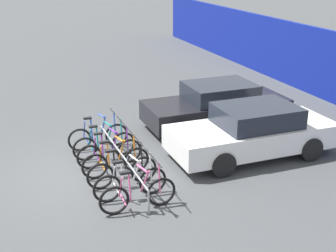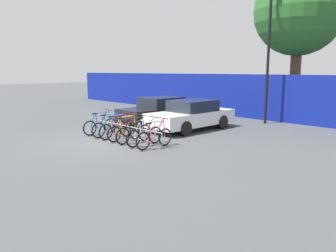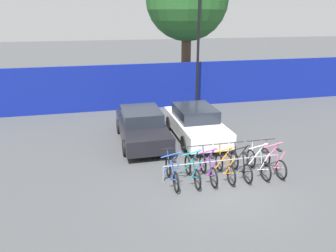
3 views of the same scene
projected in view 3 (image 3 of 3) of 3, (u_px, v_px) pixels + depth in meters
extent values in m
plane|color=#424447|center=(221.00, 186.00, 10.46)|extent=(120.00, 120.00, 0.00)
cube|color=navy|center=(159.00, 86.00, 18.78)|extent=(36.00, 0.16, 2.55)
cylinder|color=gray|center=(223.00, 160.00, 10.97)|extent=(4.10, 0.04, 0.04)
cylinder|color=gray|center=(163.00, 174.00, 10.62)|extent=(0.04, 0.04, 0.55)
cylinder|color=gray|center=(277.00, 162.00, 11.51)|extent=(0.04, 0.04, 0.55)
torus|color=black|center=(176.00, 182.00, 10.03)|extent=(0.06, 0.66, 0.66)
torus|color=black|center=(168.00, 167.00, 11.00)|extent=(0.06, 0.66, 0.66)
cylinder|color=#284CB7|center=(171.00, 163.00, 10.56)|extent=(0.60, 0.04, 0.76)
cylinder|color=#284CB7|center=(171.00, 155.00, 10.41)|extent=(0.68, 0.04, 0.16)
cylinder|color=#284CB7|center=(173.00, 169.00, 10.27)|extent=(0.14, 0.04, 0.63)
cylinder|color=#284CB7|center=(175.00, 171.00, 10.08)|extent=(0.32, 0.03, 0.58)
cylinder|color=#284CB7|center=(174.00, 180.00, 10.23)|extent=(0.40, 0.03, 0.08)
cylinder|color=#284CB7|center=(168.00, 158.00, 10.85)|extent=(0.12, 0.04, 0.69)
cylinder|color=black|center=(169.00, 149.00, 10.69)|extent=(0.52, 0.03, 0.03)
cube|color=black|center=(174.00, 161.00, 10.07)|extent=(0.10, 0.22, 0.05)
torus|color=black|center=(197.00, 179.00, 10.18)|extent=(0.06, 0.66, 0.66)
torus|color=black|center=(188.00, 165.00, 11.15)|extent=(0.06, 0.66, 0.66)
cylinder|color=#197A7F|center=(191.00, 161.00, 10.71)|extent=(0.60, 0.04, 0.76)
cylinder|color=#197A7F|center=(192.00, 153.00, 10.56)|extent=(0.68, 0.04, 0.16)
cylinder|color=#197A7F|center=(194.00, 167.00, 10.42)|extent=(0.14, 0.04, 0.63)
cylinder|color=#197A7F|center=(196.00, 169.00, 10.23)|extent=(0.32, 0.03, 0.58)
cylinder|color=#197A7F|center=(195.00, 177.00, 10.38)|extent=(0.40, 0.03, 0.08)
cylinder|color=#197A7F|center=(188.00, 156.00, 11.00)|extent=(0.12, 0.04, 0.69)
cylinder|color=black|center=(189.00, 147.00, 10.84)|extent=(0.52, 0.03, 0.03)
cube|color=black|center=(195.00, 159.00, 10.22)|extent=(0.10, 0.22, 0.05)
torus|color=black|center=(214.00, 178.00, 10.30)|extent=(0.06, 0.66, 0.66)
torus|color=black|center=(203.00, 163.00, 11.27)|extent=(0.06, 0.66, 0.66)
cylinder|color=#752D99|center=(207.00, 159.00, 10.82)|extent=(0.60, 0.04, 0.76)
cylinder|color=#752D99|center=(208.00, 151.00, 10.67)|extent=(0.68, 0.04, 0.16)
cylinder|color=#752D99|center=(210.00, 165.00, 10.53)|extent=(0.14, 0.04, 0.63)
cylinder|color=#752D99|center=(213.00, 167.00, 10.34)|extent=(0.32, 0.03, 0.58)
cylinder|color=#752D99|center=(212.00, 175.00, 10.49)|extent=(0.40, 0.03, 0.08)
cylinder|color=#752D99|center=(204.00, 155.00, 11.11)|extent=(0.12, 0.04, 0.69)
cylinder|color=black|center=(204.00, 145.00, 10.96)|extent=(0.52, 0.03, 0.03)
cube|color=black|center=(212.00, 157.00, 10.34)|extent=(0.10, 0.22, 0.05)
torus|color=black|center=(231.00, 175.00, 10.43)|extent=(0.06, 0.66, 0.66)
torus|color=black|center=(219.00, 162.00, 11.40)|extent=(0.06, 0.66, 0.66)
cylinder|color=orange|center=(224.00, 158.00, 10.95)|extent=(0.60, 0.04, 0.76)
cylinder|color=orange|center=(225.00, 150.00, 10.80)|extent=(0.68, 0.04, 0.16)
cylinder|color=orange|center=(228.00, 163.00, 10.66)|extent=(0.14, 0.04, 0.63)
cylinder|color=orange|center=(230.00, 165.00, 10.47)|extent=(0.32, 0.03, 0.58)
cylinder|color=orange|center=(229.00, 173.00, 10.62)|extent=(0.40, 0.03, 0.08)
cylinder|color=orange|center=(220.00, 153.00, 11.24)|extent=(0.12, 0.04, 0.69)
cylinder|color=black|center=(221.00, 144.00, 11.09)|extent=(0.52, 0.03, 0.03)
cube|color=black|center=(229.00, 155.00, 10.47)|extent=(0.10, 0.22, 0.05)
torus|color=black|center=(248.00, 174.00, 10.55)|extent=(0.06, 0.66, 0.66)
torus|color=black|center=(234.00, 160.00, 11.52)|extent=(0.06, 0.66, 0.66)
cylinder|color=black|center=(239.00, 156.00, 11.08)|extent=(0.60, 0.04, 0.76)
cylinder|color=black|center=(241.00, 148.00, 10.93)|extent=(0.68, 0.04, 0.16)
cylinder|color=black|center=(244.00, 162.00, 10.79)|extent=(0.14, 0.04, 0.63)
cylinder|color=black|center=(246.00, 164.00, 10.60)|extent=(0.32, 0.03, 0.58)
cylinder|color=black|center=(245.00, 172.00, 10.75)|extent=(0.40, 0.03, 0.08)
cylinder|color=black|center=(235.00, 152.00, 11.37)|extent=(0.12, 0.04, 0.69)
cylinder|color=black|center=(237.00, 142.00, 11.21)|extent=(0.52, 0.03, 0.03)
cube|color=black|center=(246.00, 153.00, 10.59)|extent=(0.10, 0.22, 0.05)
torus|color=black|center=(266.00, 171.00, 10.69)|extent=(0.06, 0.66, 0.66)
torus|color=black|center=(251.00, 158.00, 11.66)|extent=(0.06, 0.66, 0.66)
cylinder|color=silver|center=(257.00, 154.00, 11.22)|extent=(0.60, 0.04, 0.76)
cylinder|color=silver|center=(258.00, 146.00, 11.07)|extent=(0.68, 0.04, 0.16)
cylinder|color=silver|center=(261.00, 160.00, 10.93)|extent=(0.14, 0.04, 0.63)
cylinder|color=silver|center=(265.00, 162.00, 10.74)|extent=(0.32, 0.03, 0.58)
cylinder|color=silver|center=(263.00, 169.00, 10.88)|extent=(0.40, 0.03, 0.08)
cylinder|color=silver|center=(252.00, 150.00, 11.51)|extent=(0.12, 0.04, 0.69)
cylinder|color=black|center=(254.00, 141.00, 11.35)|extent=(0.52, 0.03, 0.03)
cube|color=black|center=(264.00, 152.00, 10.73)|extent=(0.10, 0.22, 0.05)
torus|color=black|center=(281.00, 170.00, 10.81)|extent=(0.06, 0.66, 0.66)
torus|color=black|center=(265.00, 157.00, 11.78)|extent=(0.06, 0.66, 0.66)
cylinder|color=#E55993|center=(272.00, 153.00, 11.34)|extent=(0.60, 0.04, 0.76)
cylinder|color=#E55993|center=(273.00, 145.00, 11.19)|extent=(0.68, 0.04, 0.16)
cylinder|color=#E55993|center=(277.00, 158.00, 11.05)|extent=(0.14, 0.04, 0.63)
cylinder|color=#E55993|center=(280.00, 160.00, 10.86)|extent=(0.32, 0.03, 0.58)
cylinder|color=#E55993|center=(278.00, 168.00, 11.01)|extent=(0.40, 0.03, 0.08)
cylinder|color=#E55993|center=(267.00, 148.00, 11.63)|extent=(0.12, 0.04, 0.69)
cylinder|color=black|center=(268.00, 139.00, 11.47)|extent=(0.52, 0.03, 0.03)
cube|color=black|center=(279.00, 150.00, 10.85)|extent=(0.10, 0.22, 0.05)
cube|color=black|center=(142.00, 129.00, 13.89)|extent=(1.80, 4.46, 0.62)
cube|color=#1E232D|center=(141.00, 115.00, 13.81)|extent=(1.58, 2.05, 0.52)
cylinder|color=black|center=(119.00, 126.00, 14.98)|extent=(0.20, 0.64, 0.64)
cylinder|color=black|center=(156.00, 124.00, 15.35)|extent=(0.20, 0.64, 0.64)
cylinder|color=black|center=(125.00, 148.00, 12.60)|extent=(0.20, 0.64, 0.64)
cylinder|color=black|center=(168.00, 144.00, 12.97)|extent=(0.20, 0.64, 0.64)
cube|color=silver|center=(196.00, 126.00, 14.29)|extent=(1.80, 4.48, 0.62)
cube|color=#1E232D|center=(195.00, 113.00, 14.21)|extent=(1.58, 2.06, 0.52)
cylinder|color=black|center=(170.00, 123.00, 15.38)|extent=(0.20, 0.64, 0.64)
cylinder|color=black|center=(204.00, 121.00, 15.75)|extent=(0.20, 0.64, 0.64)
cylinder|color=black|center=(185.00, 144.00, 12.99)|extent=(0.20, 0.64, 0.64)
cylinder|color=black|center=(225.00, 140.00, 13.36)|extent=(0.20, 0.64, 0.64)
cylinder|color=black|center=(198.00, 47.00, 17.55)|extent=(0.14, 0.14, 6.99)
cylinder|color=brown|center=(186.00, 65.00, 20.62)|extent=(0.59, 0.59, 4.19)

